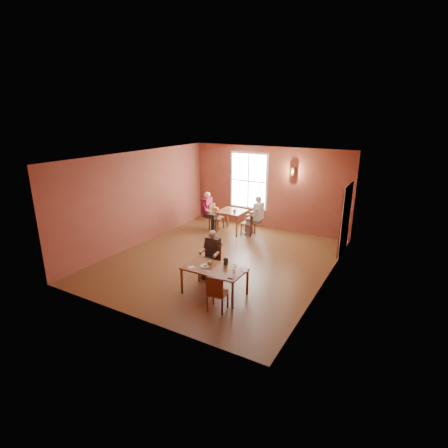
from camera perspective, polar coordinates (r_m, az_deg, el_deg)
The scene contains 29 objects.
ground at distance 10.30m, azimuth -0.55°, elevation -5.87°, with size 6.00×7.00×0.01m, color brown.
wall_back at distance 12.86m, azimuth 7.34°, elevation 5.81°, with size 6.00×0.04×3.00m, color brown.
wall_front at distance 7.15m, azimuth -14.89°, elevation -4.42°, with size 6.00×0.04×3.00m, color brown.
wall_left at distance 11.56m, azimuth -13.57°, elevation 4.11°, with size 0.04×7.00×3.00m, color brown.
wall_right at distance 8.74m, azimuth 16.67°, elevation -0.51°, with size 0.04×7.00×3.00m, color brown.
ceiling at distance 9.50m, azimuth -0.61°, elevation 10.94°, with size 6.00×7.00×0.04m, color white.
window at distance 13.09m, azimuth 4.04°, elevation 7.02°, with size 1.36×0.10×1.96m, color white.
door at distance 11.04m, azimuth 18.99°, elevation 0.58°, with size 0.12×1.04×2.10m, color maroon.
wall_sconce at distance 12.33m, azimuth 11.19°, elevation 8.43°, with size 0.16×0.16×0.28m, color brown.
main_table at distance 8.33m, azimuth -1.57°, elevation -9.29°, with size 1.44×0.81×0.68m, color brown, non-canonical shape.
chair_diner_main at distance 9.03m, azimuth -2.16°, elevation -6.36°, with size 0.39×0.39×0.88m, color #4B2E19, non-canonical shape.
diner_main at distance 8.94m, azimuth -2.27°, elevation -5.49°, with size 0.48×0.48×1.20m, color black, non-canonical shape.
chair_empty at distance 7.67m, azimuth -1.05°, elevation -11.09°, with size 0.38×0.38×0.85m, color #5B2814, non-canonical shape.
plate_food at distance 8.27m, azimuth -3.04°, elevation -6.82°, with size 0.24×0.24×0.03m, color silver.
sandwich at distance 8.26m, azimuth -2.29°, elevation -6.55°, with size 0.08×0.08×0.10m, color tan.
goblet_a at distance 8.02m, azimuth 1.74°, elevation -7.05°, with size 0.07×0.07×0.17m, color white, non-canonical shape.
goblet_b at distance 7.77m, azimuth 1.62°, elevation -7.96°, with size 0.06×0.06×0.16m, color white, non-canonical shape.
menu_stand at distance 8.29m, azimuth 0.29°, elevation -6.17°, with size 0.11×0.05×0.18m, color #1C2F20.
knife at distance 8.04m, azimuth -2.60°, elevation -7.67°, with size 0.17×0.01×0.00m, color silver.
napkin at distance 8.25m, azimuth -5.35°, elevation -7.03°, with size 0.15×0.15×0.00m, color white.
side_plate at distance 8.05m, azimuth 3.41°, elevation -7.61°, with size 0.15×0.15×0.01m, color silver.
sunglasses at distance 7.68m, azimuth 1.00°, elevation -8.87°, with size 0.12×0.04×0.01m, color black.
second_table at distance 12.55m, azimuth 1.29°, elevation 0.43°, with size 0.89×0.89×0.78m, color brown, non-canonical shape.
chair_diner_white at distance 12.25m, azimuth 3.96°, elevation 0.24°, with size 0.40×0.40×0.90m, color #502D12, non-canonical shape.
diner_white at distance 12.17m, azimuth 4.11°, elevation 1.27°, with size 0.55×0.55×1.36m, color silver, non-canonical shape.
chair_diner_maroon at distance 12.84m, azimuth -1.26°, elevation 1.18°, with size 0.41×0.41×0.93m, color brown, non-canonical shape.
diner_maroon at distance 12.80m, azimuth -1.38°, elevation 2.07°, with size 0.54×0.54×1.34m, color maroon, non-canonical shape.
cup_a at distance 12.26m, azimuth 1.75°, elevation 2.15°, with size 0.12×0.12×0.09m, color white.
cup_b at distance 12.62m, azimuth 0.85°, elevation 2.61°, with size 0.10×0.10×0.09m, color silver.
Camera 1 is at (4.76, -8.15, 4.13)m, focal length 28.00 mm.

